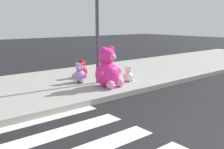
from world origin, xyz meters
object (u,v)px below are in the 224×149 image
Objects in this scene: sign_pole at (97,29)px; plush_red at (81,70)px; plush_lavender at (80,74)px; plush_pink_large at (108,71)px; plush_white at (128,75)px.

sign_pole is 1.77m from plush_red.
sign_pole is at bearing -44.86° from plush_lavender.
plush_pink_large is 1.89× the size of plush_lavender.
plush_red is at bearing 87.76° from sign_pole.
plush_lavender is at bearing 135.14° from sign_pole.
plush_pink_large reaches higher than plush_lavender.
plush_lavender reaches higher than plush_red.
plush_red is (0.08, 1.61, -0.23)m from plush_pink_large.
plush_red is at bearing 52.89° from plush_lavender.
sign_pole is at bearing 86.05° from plush_pink_large.
sign_pole is 1.80m from plush_white.
plush_white is 1.73m from plush_red.
sign_pole reaches higher than plush_white.
sign_pole reaches higher than plush_pink_large.
sign_pole is 5.01× the size of plush_lavender.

